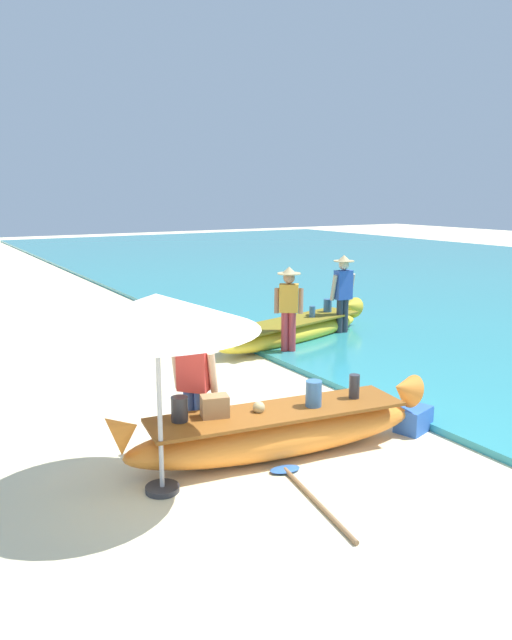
{
  "coord_description": "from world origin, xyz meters",
  "views": [
    {
      "loc": [
        -3.86,
        -5.77,
        3.08
      ],
      "look_at": [
        1.44,
        3.11,
        0.9
      ],
      "focal_mm": 33.9,
      "sensor_mm": 36.0,
      "label": 1
    }
  ],
  "objects_px": {
    "boat_orange_foreground": "(277,430)",
    "patio_umbrella_large": "(156,313)",
    "person_vendor_hatted": "(289,305)",
    "person_vendor_assistant": "(343,290)",
    "cooler_box": "(413,419)",
    "boat_yellow_midground": "(293,331)",
    "person_tourist_customer": "(194,382)",
    "paddle": "(305,489)"
  },
  "relations": [
    {
      "from": "boat_yellow_midground",
      "to": "patio_umbrella_large",
      "type": "distance_m",
      "value": 6.81
    },
    {
      "from": "boat_yellow_midground",
      "to": "person_tourist_customer",
      "type": "relative_size",
      "value": 2.79
    },
    {
      "from": "boat_yellow_midground",
      "to": "person_vendor_hatted",
      "type": "bearing_deg",
      "value": -129.54
    },
    {
      "from": "patio_umbrella_large",
      "to": "person_vendor_hatted",
      "type": "bearing_deg",
      "value": 42.62
    },
    {
      "from": "person_tourist_customer",
      "to": "paddle",
      "type": "height_order",
      "value": "person_tourist_customer"
    },
    {
      "from": "boat_yellow_midground",
      "to": "person_tourist_customer",
      "type": "height_order",
      "value": "person_tourist_customer"
    },
    {
      "from": "boat_orange_foreground",
      "to": "cooler_box",
      "type": "height_order",
      "value": "boat_orange_foreground"
    },
    {
      "from": "boat_orange_foreground",
      "to": "person_tourist_customer",
      "type": "bearing_deg",
      "value": 143.46
    },
    {
      "from": "cooler_box",
      "to": "person_vendor_assistant",
      "type": "bearing_deg",
      "value": 44.44
    },
    {
      "from": "paddle",
      "to": "boat_orange_foreground",
      "type": "bearing_deg",
      "value": 75.34
    },
    {
      "from": "patio_umbrella_large",
      "to": "paddle",
      "type": "relative_size",
      "value": 1.25
    },
    {
      "from": "person_tourist_customer",
      "to": "paddle",
      "type": "bearing_deg",
      "value": -69.63
    },
    {
      "from": "person_tourist_customer",
      "to": "paddle",
      "type": "distance_m",
      "value": 1.82
    },
    {
      "from": "person_vendor_hatted",
      "to": "cooler_box",
      "type": "distance_m",
      "value": 4.11
    },
    {
      "from": "boat_yellow_midground",
      "to": "boat_orange_foreground",
      "type": "bearing_deg",
      "value": -126.22
    },
    {
      "from": "patio_umbrella_large",
      "to": "person_vendor_assistant",
      "type": "bearing_deg",
      "value": 36.91
    },
    {
      "from": "person_vendor_hatted",
      "to": "cooler_box",
      "type": "relative_size",
      "value": 3.69
    },
    {
      "from": "boat_yellow_midground",
      "to": "person_vendor_hatted",
      "type": "xyz_separation_m",
      "value": [
        -0.62,
        -0.75,
        0.72
      ]
    },
    {
      "from": "person_vendor_hatted",
      "to": "person_vendor_assistant",
      "type": "height_order",
      "value": "person_vendor_assistant"
    },
    {
      "from": "boat_orange_foreground",
      "to": "person_vendor_hatted",
      "type": "distance_m",
      "value": 4.58
    },
    {
      "from": "paddle",
      "to": "boat_yellow_midground",
      "type": "bearing_deg",
      "value": 56.88
    },
    {
      "from": "boat_yellow_midground",
      "to": "patio_umbrella_large",
      "type": "xyz_separation_m",
      "value": [
        -4.77,
        -4.57,
        1.64
      ]
    },
    {
      "from": "person_vendor_assistant",
      "to": "patio_umbrella_large",
      "type": "xyz_separation_m",
      "value": [
        -6.03,
        -4.53,
        0.89
      ]
    },
    {
      "from": "person_vendor_hatted",
      "to": "cooler_box",
      "type": "bearing_deg",
      "value": -99.6
    },
    {
      "from": "person_vendor_hatted",
      "to": "person_vendor_assistant",
      "type": "xyz_separation_m",
      "value": [
        1.88,
        0.71,
        0.03
      ]
    },
    {
      "from": "boat_orange_foreground",
      "to": "person_vendor_assistant",
      "type": "relative_size",
      "value": 2.25
    },
    {
      "from": "cooler_box",
      "to": "boat_orange_foreground",
      "type": "bearing_deg",
      "value": 155.11
    },
    {
      "from": "person_vendor_assistant",
      "to": "paddle",
      "type": "relative_size",
      "value": 1.06
    },
    {
      "from": "boat_yellow_midground",
      "to": "cooler_box",
      "type": "bearing_deg",
      "value": -105.33
    },
    {
      "from": "person_vendor_assistant",
      "to": "boat_orange_foreground",
      "type": "bearing_deg",
      "value": -135.72
    },
    {
      "from": "boat_yellow_midground",
      "to": "person_vendor_assistant",
      "type": "bearing_deg",
      "value": -1.87
    },
    {
      "from": "person_vendor_hatted",
      "to": "person_tourist_customer",
      "type": "distance_m",
      "value": 4.62
    },
    {
      "from": "boat_orange_foreground",
      "to": "patio_umbrella_large",
      "type": "bearing_deg",
      "value": -175.15
    },
    {
      "from": "patio_umbrella_large",
      "to": "boat_yellow_midground",
      "type": "bearing_deg",
      "value": 43.78
    },
    {
      "from": "person_vendor_hatted",
      "to": "patio_umbrella_large",
      "type": "distance_m",
      "value": 5.71
    },
    {
      "from": "boat_orange_foreground",
      "to": "person_vendor_assistant",
      "type": "height_order",
      "value": "person_vendor_assistant"
    },
    {
      "from": "person_vendor_hatted",
      "to": "cooler_box",
      "type": "height_order",
      "value": "person_vendor_hatted"
    },
    {
      "from": "person_tourist_customer",
      "to": "cooler_box",
      "type": "distance_m",
      "value": 2.98
    },
    {
      "from": "person_vendor_hatted",
      "to": "cooler_box",
      "type": "xyz_separation_m",
      "value": [
        -0.67,
        -3.96,
        -0.84
      ]
    },
    {
      "from": "boat_yellow_midground",
      "to": "cooler_box",
      "type": "distance_m",
      "value": 4.89
    },
    {
      "from": "boat_yellow_midground",
      "to": "person_vendor_assistant",
      "type": "relative_size",
      "value": 2.47
    },
    {
      "from": "person_vendor_hatted",
      "to": "paddle",
      "type": "bearing_deg",
      "value": -121.96
    }
  ]
}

